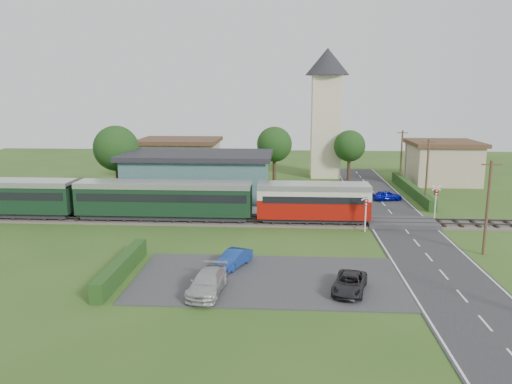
# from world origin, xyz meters

# --- Properties ---
(ground) EXTENTS (120.00, 120.00, 0.00)m
(ground) POSITION_xyz_m (0.00, 0.00, 0.00)
(ground) COLOR #2D4C19
(railway_track) EXTENTS (76.00, 3.20, 0.49)m
(railway_track) POSITION_xyz_m (0.00, 2.00, 0.11)
(railway_track) COLOR #4C443D
(railway_track) RESTS_ON ground
(road) EXTENTS (6.00, 70.00, 0.05)m
(road) POSITION_xyz_m (10.00, 0.00, 0.03)
(road) COLOR #28282B
(road) RESTS_ON ground
(car_park) EXTENTS (17.00, 9.00, 0.08)m
(car_park) POSITION_xyz_m (-1.50, -12.00, 0.04)
(car_park) COLOR #333335
(car_park) RESTS_ON ground
(crossing_deck) EXTENTS (6.20, 3.40, 0.45)m
(crossing_deck) POSITION_xyz_m (10.00, 2.00, 0.23)
(crossing_deck) COLOR #333335
(crossing_deck) RESTS_ON ground
(platform) EXTENTS (30.00, 3.00, 0.45)m
(platform) POSITION_xyz_m (-10.00, 5.20, 0.23)
(platform) COLOR gray
(platform) RESTS_ON ground
(equipment_hut) EXTENTS (2.30, 2.30, 2.55)m
(equipment_hut) POSITION_xyz_m (-18.00, 5.20, 1.75)
(equipment_hut) COLOR beige
(equipment_hut) RESTS_ON platform
(station_building) EXTENTS (16.00, 9.00, 5.30)m
(station_building) POSITION_xyz_m (-10.00, 10.99, 2.69)
(station_building) COLOR #366765
(station_building) RESTS_ON ground
(train) EXTENTS (43.20, 2.90, 3.40)m
(train) POSITION_xyz_m (-14.71, 2.00, 2.18)
(train) COLOR #232328
(train) RESTS_ON ground
(church_tower) EXTENTS (6.00, 6.00, 17.60)m
(church_tower) POSITION_xyz_m (5.00, 28.00, 10.23)
(church_tower) COLOR beige
(church_tower) RESTS_ON ground
(house_west) EXTENTS (10.80, 8.80, 5.50)m
(house_west) POSITION_xyz_m (-15.00, 25.00, 2.79)
(house_west) COLOR tan
(house_west) RESTS_ON ground
(house_east) EXTENTS (8.80, 8.80, 5.50)m
(house_east) POSITION_xyz_m (20.00, 24.00, 2.80)
(house_east) COLOR tan
(house_east) RESTS_ON ground
(hedge_carpark) EXTENTS (0.80, 9.00, 1.20)m
(hedge_carpark) POSITION_xyz_m (-11.00, -12.00, 0.60)
(hedge_carpark) COLOR #193814
(hedge_carpark) RESTS_ON ground
(hedge_roadside) EXTENTS (0.80, 18.00, 1.20)m
(hedge_roadside) POSITION_xyz_m (14.20, 16.00, 0.60)
(hedge_roadside) COLOR #193814
(hedge_roadside) RESTS_ON ground
(hedge_station) EXTENTS (22.00, 0.80, 1.30)m
(hedge_station) POSITION_xyz_m (-10.00, 15.50, 0.65)
(hedge_station) COLOR #193814
(hedge_station) RESTS_ON ground
(tree_a) EXTENTS (5.20, 5.20, 8.00)m
(tree_a) POSITION_xyz_m (-20.00, 14.00, 5.38)
(tree_a) COLOR #332316
(tree_a) RESTS_ON ground
(tree_b) EXTENTS (4.60, 4.60, 7.34)m
(tree_b) POSITION_xyz_m (-2.00, 23.00, 5.02)
(tree_b) COLOR #332316
(tree_b) RESTS_ON ground
(tree_c) EXTENTS (4.20, 4.20, 6.78)m
(tree_c) POSITION_xyz_m (8.00, 25.00, 4.65)
(tree_c) COLOR #332316
(tree_c) RESTS_ON ground
(utility_pole_b) EXTENTS (1.40, 0.22, 7.00)m
(utility_pole_b) POSITION_xyz_m (14.20, -6.00, 3.63)
(utility_pole_b) COLOR #473321
(utility_pole_b) RESTS_ON ground
(utility_pole_c) EXTENTS (1.40, 0.22, 7.00)m
(utility_pole_c) POSITION_xyz_m (14.20, 10.00, 3.63)
(utility_pole_c) COLOR #473321
(utility_pole_c) RESTS_ON ground
(utility_pole_d) EXTENTS (1.40, 0.22, 7.00)m
(utility_pole_d) POSITION_xyz_m (14.20, 22.00, 3.63)
(utility_pole_d) COLOR #473321
(utility_pole_d) RESTS_ON ground
(crossing_signal_near) EXTENTS (0.84, 0.28, 3.28)m
(crossing_signal_near) POSITION_xyz_m (6.40, -0.41, 2.14)
(crossing_signal_near) COLOR silver
(crossing_signal_near) RESTS_ON ground
(crossing_signal_far) EXTENTS (0.84, 0.28, 3.28)m
(crossing_signal_far) POSITION_xyz_m (13.60, 4.39, 2.14)
(crossing_signal_far) COLOR silver
(crossing_signal_far) RESTS_ON ground
(streetlamp_west) EXTENTS (0.30, 0.30, 5.15)m
(streetlamp_west) POSITION_xyz_m (-22.00, 20.00, 3.04)
(streetlamp_west) COLOR #3F3F47
(streetlamp_west) RESTS_ON ground
(streetlamp_east) EXTENTS (0.30, 0.30, 5.15)m
(streetlamp_east) POSITION_xyz_m (16.00, 27.00, 3.04)
(streetlamp_east) COLOR #3F3F47
(streetlamp_east) RESTS_ON ground
(car_on_road) EXTENTS (3.42, 1.90, 1.10)m
(car_on_road) POSITION_xyz_m (10.70, 12.27, 0.60)
(car_on_road) COLOR #050A95
(car_on_road) RESTS_ON road
(car_park_blue) EXTENTS (2.51, 3.62, 1.13)m
(car_park_blue) POSITION_xyz_m (-3.90, -9.89, 0.65)
(car_park_blue) COLOR navy
(car_park_blue) RESTS_ON car_park
(car_park_silver) EXTENTS (2.22, 4.64, 1.31)m
(car_park_silver) POSITION_xyz_m (-4.95, -14.50, 0.73)
(car_park_silver) COLOR #B0B0B0
(car_park_silver) RESTS_ON car_park
(car_park_dark) EXTENTS (2.68, 4.16, 1.07)m
(car_park_dark) POSITION_xyz_m (3.47, -13.83, 0.61)
(car_park_dark) COLOR black
(car_park_dark) RESTS_ON car_park
(pedestrian_near) EXTENTS (0.64, 0.47, 1.64)m
(pedestrian_near) POSITION_xyz_m (-2.40, 5.21, 1.27)
(pedestrian_near) COLOR gray
(pedestrian_near) RESTS_ON platform
(pedestrian_far) EXTENTS (1.05, 1.16, 1.96)m
(pedestrian_far) POSITION_xyz_m (-16.81, 4.88, 1.43)
(pedestrian_far) COLOR gray
(pedestrian_far) RESTS_ON platform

